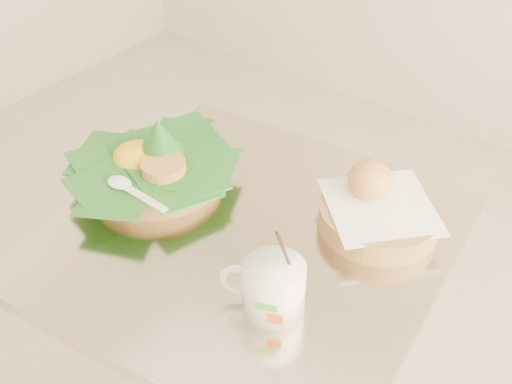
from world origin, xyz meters
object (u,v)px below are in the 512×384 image
Objects in this scene: rice_basket at (154,163)px; bread_basket at (377,210)px; coffee_mug at (272,286)px; cafe_table at (249,314)px.

bread_basket is at bearing 19.86° from rice_basket.
coffee_mug is (-0.03, -0.29, 0.01)m from bread_basket.
rice_basket is at bearing -160.14° from bread_basket.
cafe_table is 0.37m from rice_basket.
cafe_table is 0.35m from bread_basket.
cafe_table is 2.34× the size of rice_basket.
coffee_mug reaches higher than cafe_table.
coffee_mug is at bearing -96.83° from bread_basket.
bread_basket is (0.17, 0.17, 0.26)m from cafe_table.
coffee_mug reaches higher than bread_basket.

